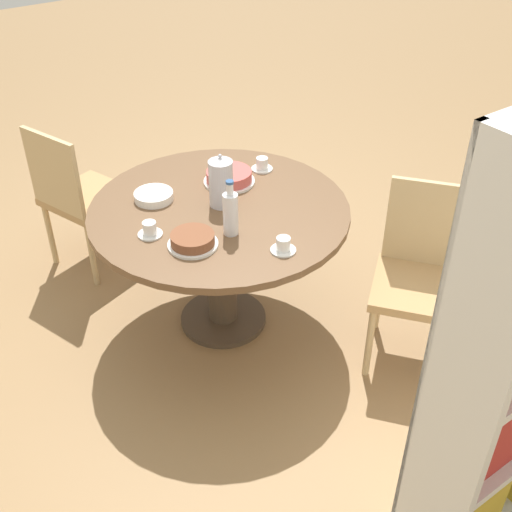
% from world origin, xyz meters
% --- Properties ---
extents(ground_plane, '(14.00, 14.00, 0.00)m').
position_xyz_m(ground_plane, '(0.00, 0.00, 0.00)').
color(ground_plane, '#937047').
extents(dining_table, '(1.25, 1.25, 0.71)m').
position_xyz_m(dining_table, '(0.00, 0.00, 0.57)').
color(dining_table, '#473828').
rests_on(dining_table, ground_plane).
extents(chair_a, '(0.59, 0.59, 0.89)m').
position_xyz_m(chair_a, '(-0.66, 0.72, 0.48)').
color(chair_a, tan).
rests_on(chair_a, ground_plane).
extents(chair_b, '(0.53, 0.53, 0.89)m').
position_xyz_m(chair_b, '(0.37, -0.90, 0.48)').
color(chair_b, tan).
rests_on(chair_b, ground_plane).
extents(coffee_pot, '(0.12, 0.12, 0.27)m').
position_xyz_m(coffee_pot, '(-0.03, -0.01, 0.84)').
color(coffee_pot, silver).
rests_on(coffee_pot, dining_table).
extents(water_bottle, '(0.07, 0.07, 0.27)m').
position_xyz_m(water_bottle, '(0.08, 0.22, 0.82)').
color(water_bottle, silver).
rests_on(water_bottle, dining_table).
extents(cake_main, '(0.26, 0.26, 0.06)m').
position_xyz_m(cake_main, '(-0.17, -0.18, 0.74)').
color(cake_main, white).
rests_on(cake_main, dining_table).
extents(cake_second, '(0.22, 0.22, 0.06)m').
position_xyz_m(cake_second, '(0.27, 0.21, 0.74)').
color(cake_second, white).
rests_on(cake_second, dining_table).
extents(cup_a, '(0.11, 0.11, 0.07)m').
position_xyz_m(cup_a, '(-0.39, -0.19, 0.74)').
color(cup_a, silver).
rests_on(cup_a, dining_table).
extents(cup_b, '(0.11, 0.11, 0.07)m').
position_xyz_m(cup_b, '(0.38, 0.02, 0.74)').
color(cup_b, silver).
rests_on(cup_b, dining_table).
extents(cup_c, '(0.11, 0.11, 0.07)m').
position_xyz_m(cup_c, '(-0.03, 0.47, 0.74)').
color(cup_c, silver).
rests_on(cup_c, dining_table).
extents(plate_stack, '(0.19, 0.19, 0.04)m').
position_xyz_m(plate_stack, '(0.22, -0.24, 0.73)').
color(plate_stack, white).
rests_on(plate_stack, dining_table).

